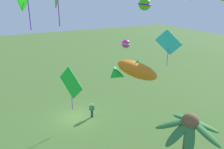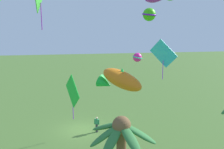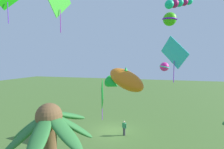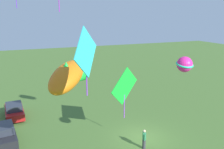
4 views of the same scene
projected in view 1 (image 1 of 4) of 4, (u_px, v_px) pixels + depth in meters
name	position (u px, v px, depth m)	size (l,w,h in m)	color
ground_plane	(75.00, 118.00, 24.74)	(120.00, 120.00, 0.00)	#476B2D
palm_tree_0	(187.00, 143.00, 12.54)	(3.33, 3.56, 6.58)	brown
spectator_0	(92.00, 110.00, 24.60)	(0.52, 0.36, 1.59)	#38383D
kite_diamond_2	(169.00, 43.00, 19.26)	(1.70, 1.51, 3.10)	#2CC5C8
kite_ball_3	(145.00, 4.00, 20.91)	(1.72, 1.72, 1.10)	#3BBE12
kite_fish_4	(135.00, 70.00, 18.27)	(3.84, 3.43, 2.20)	orange
kite_diamond_5	(71.00, 83.00, 21.85)	(1.28, 2.90, 4.36)	green
kite_ball_8	(126.00, 44.00, 24.22)	(0.98, 0.98, 0.88)	#ED2591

